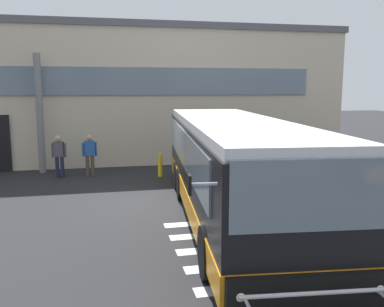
% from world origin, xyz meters
% --- Properties ---
extents(ground_plane, '(80.00, 90.00, 0.02)m').
position_xyz_m(ground_plane, '(0.00, 0.00, -0.01)').
color(ground_plane, '#232326').
rests_on(ground_plane, ground).
extents(bay_paint_stripes, '(4.40, 3.96, 0.01)m').
position_xyz_m(bay_paint_stripes, '(2.00, -4.20, 0.00)').
color(bay_paint_stripes, silver).
rests_on(bay_paint_stripes, ground).
extents(terminal_building, '(21.62, 13.80, 6.43)m').
position_xyz_m(terminal_building, '(-0.68, 11.60, 3.21)').
color(terminal_building, beige).
rests_on(terminal_building, ground).
extents(entry_support_column, '(0.28, 0.28, 4.90)m').
position_xyz_m(entry_support_column, '(-4.19, 5.40, 2.45)').
color(entry_support_column, slate).
rests_on(entry_support_column, ground).
extents(bus_main_foreground, '(4.03, 11.23, 2.70)m').
position_xyz_m(bus_main_foreground, '(1.69, -2.17, 1.33)').
color(bus_main_foreground, black).
rests_on(bus_main_foreground, ground).
extents(passenger_near_column, '(0.58, 0.30, 1.68)m').
position_xyz_m(passenger_near_column, '(-3.39, 4.21, 0.93)').
color(passenger_near_column, '#1E2338').
rests_on(passenger_near_column, ground).
extents(passenger_by_doorway, '(0.59, 0.41, 1.68)m').
position_xyz_m(passenger_by_doorway, '(-2.23, 4.30, 0.96)').
color(passenger_by_doorway, '#4C4233').
rests_on(passenger_by_doorway, ground).
extents(safety_bollard_yellow, '(0.18, 0.18, 0.90)m').
position_xyz_m(safety_bollard_yellow, '(0.52, 3.60, 0.45)').
color(safety_bollard_yellow, yellow).
rests_on(safety_bollard_yellow, ground).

